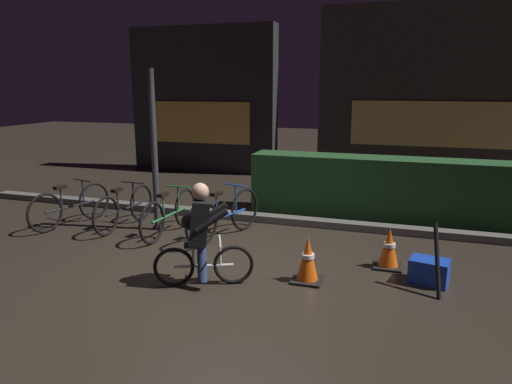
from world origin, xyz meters
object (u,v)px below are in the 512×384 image
object	(u,v)px
street_post	(154,152)
parked_bike_center_left	(170,214)
blue_crate	(429,271)
parked_bike_center_right	(224,215)
cyclist	(201,234)
traffic_cone_near	(308,260)
closed_umbrella	(437,260)
traffic_cone_far	(389,249)
parked_bike_left_mid	(124,208)
parked_bike_leftmost	(71,206)

from	to	relation	value
street_post	parked_bike_center_left	xyz separation A→B (m)	(0.33, -0.18, -0.96)
blue_crate	parked_bike_center_right	bearing A→B (deg)	164.27
parked_bike_center_left	cyclist	bearing A→B (deg)	-137.22
traffic_cone_near	closed_umbrella	size ratio (longest dim) A/B	0.67
parked_bike_center_right	closed_umbrella	world-z (taller)	parked_bike_center_right
traffic_cone_far	closed_umbrella	xyz separation A→B (m)	(0.55, -0.62, 0.14)
closed_umbrella	cyclist	bearing A→B (deg)	90.95
traffic_cone_far	parked_bike_center_right	bearing A→B (deg)	169.32
parked_bike_center_right	cyclist	xyz separation A→B (m)	(0.40, -1.72, 0.27)
traffic_cone_near	traffic_cone_far	world-z (taller)	traffic_cone_near
parked_bike_left_mid	blue_crate	size ratio (longest dim) A/B	3.60
street_post	parked_bike_left_mid	bearing A→B (deg)	-173.28
parked_bike_leftmost	traffic_cone_far	size ratio (longest dim) A/B	2.96
parked_bike_leftmost	traffic_cone_near	size ratio (longest dim) A/B	2.77
parked_bike_leftmost	blue_crate	bearing A→B (deg)	-82.59
blue_crate	traffic_cone_far	bearing A→B (deg)	142.96
parked_bike_left_mid	closed_umbrella	world-z (taller)	closed_umbrella
parked_bike_center_right	cyclist	world-z (taller)	cyclist
street_post	traffic_cone_far	size ratio (longest dim) A/B	4.85
parked_bike_leftmost	cyclist	world-z (taller)	cyclist
street_post	cyclist	distance (m)	2.49
traffic_cone_near	cyclist	bearing A→B (deg)	-157.82
parked_bike_leftmost	traffic_cone_far	world-z (taller)	parked_bike_leftmost
parked_bike_leftmost	traffic_cone_near	world-z (taller)	parked_bike_leftmost
street_post	traffic_cone_far	distance (m)	3.88
street_post	parked_bike_center_left	bearing A→B (deg)	-28.38
street_post	traffic_cone_far	xyz separation A→B (m)	(3.71, -0.53, -1.04)
street_post	blue_crate	world-z (taller)	street_post
parked_bike_center_left	blue_crate	bearing A→B (deg)	-96.51
cyclist	closed_umbrella	bearing A→B (deg)	-10.64
street_post	parked_bike_left_mid	size ratio (longest dim) A/B	1.63
parked_bike_left_mid	traffic_cone_near	size ratio (longest dim) A/B	2.78
cyclist	closed_umbrella	world-z (taller)	cyclist
parked_bike_leftmost	traffic_cone_far	bearing A→B (deg)	-79.18
street_post	closed_umbrella	size ratio (longest dim) A/B	3.04
blue_crate	closed_umbrella	world-z (taller)	closed_umbrella
parked_bike_leftmost	parked_bike_center_right	xyz separation A→B (m)	(2.73, 0.18, 0.02)
parked_bike_left_mid	parked_bike_center_left	distance (m)	0.91
parked_bike_center_left	closed_umbrella	size ratio (longest dim) A/B	1.90
street_post	parked_bike_center_left	distance (m)	1.03
parked_bike_center_left	traffic_cone_near	xyz separation A→B (m)	(2.47, -1.12, -0.06)
parked_bike_center_right	blue_crate	distance (m)	3.10
parked_bike_left_mid	cyclist	size ratio (longest dim) A/B	1.27
traffic_cone_near	parked_bike_center_right	bearing A→B (deg)	141.86
blue_crate	cyclist	world-z (taller)	cyclist
parked_bike_left_mid	parked_bike_center_left	size ratio (longest dim) A/B	0.98
street_post	blue_crate	distance (m)	4.44
street_post	parked_bike_left_mid	world-z (taller)	street_post
traffic_cone_far	cyclist	xyz separation A→B (m)	(-2.09, -1.25, 0.37)
parked_bike_leftmost	parked_bike_left_mid	xyz separation A→B (m)	(0.94, 0.17, -0.01)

